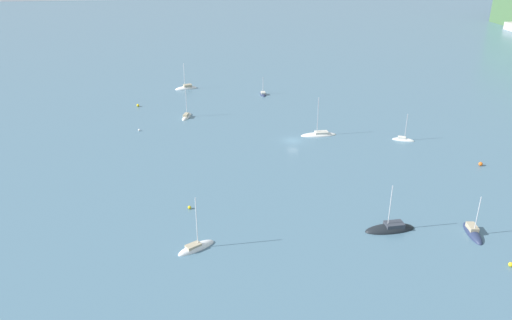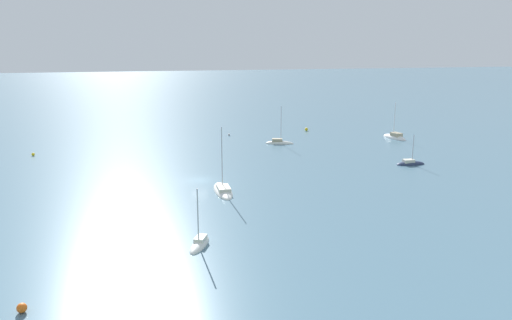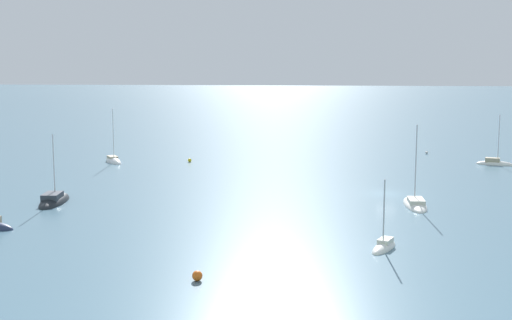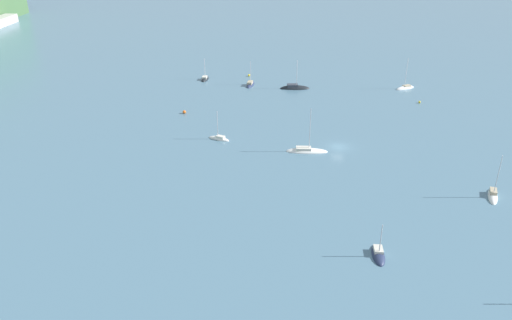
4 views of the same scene
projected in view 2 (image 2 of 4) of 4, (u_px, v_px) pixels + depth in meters
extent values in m
plane|color=slate|center=(200.00, 180.00, 80.80)|extent=(600.00, 600.00, 0.00)
ellipsoid|color=white|center=(223.00, 191.00, 74.80)|extent=(2.58, 8.87, 1.41)
cube|color=beige|center=(224.00, 188.00, 73.96)|extent=(1.79, 3.20, 0.59)
cylinder|color=#B2B2B7|center=(222.00, 158.00, 74.03)|extent=(0.14, 0.14, 9.33)
ellipsoid|color=white|center=(279.00, 144.00, 109.22)|extent=(6.42, 3.44, 1.36)
cube|color=tan|center=(277.00, 140.00, 109.08)|extent=(2.48, 1.76, 0.77)
cylinder|color=silver|center=(281.00, 124.00, 108.18)|extent=(0.14, 0.14, 7.88)
ellipsoid|color=white|center=(199.00, 245.00, 55.11)|extent=(3.51, 5.36, 1.21)
cube|color=silver|center=(200.00, 239.00, 55.36)|extent=(1.74, 2.14, 0.56)
cylinder|color=#B2B2B7|center=(198.00, 216.00, 54.04)|extent=(0.14, 0.14, 6.32)
ellipsoid|color=white|center=(394.00, 138.00, 115.44)|extent=(4.01, 7.39, 1.77)
cube|color=tan|center=(396.00, 135.00, 114.73)|extent=(2.23, 2.86, 0.89)
cylinder|color=silver|center=(394.00, 119.00, 114.73)|extent=(0.14, 0.14, 7.72)
ellipsoid|color=#232D4C|center=(410.00, 165.00, 90.96)|extent=(5.49, 2.01, 1.32)
cube|color=beige|center=(409.00, 161.00, 90.72)|extent=(1.99, 1.36, 0.63)
cylinder|color=#B2B2B7|center=(413.00, 149.00, 90.33)|extent=(0.14, 0.14, 5.13)
sphere|color=yellow|center=(33.00, 154.00, 97.79)|extent=(0.61, 0.61, 0.61)
sphere|color=yellow|center=(306.00, 129.00, 124.69)|extent=(0.80, 0.80, 0.80)
sphere|color=orange|center=(22.00, 308.00, 41.44)|extent=(0.85, 0.85, 0.85)
sphere|color=white|center=(229.00, 135.00, 118.45)|extent=(0.52, 0.52, 0.52)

